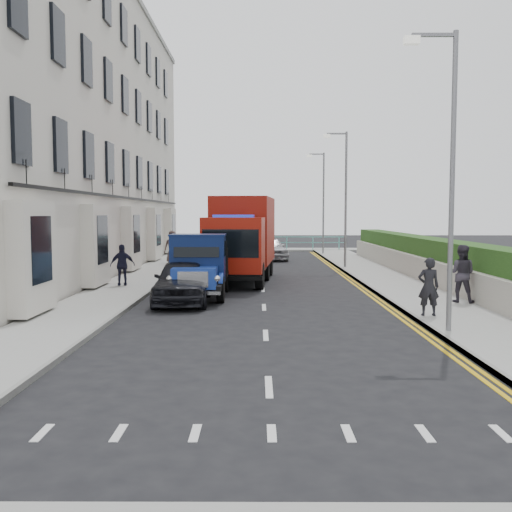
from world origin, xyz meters
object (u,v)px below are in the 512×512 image
Objects in this scene: bedford_lorry at (199,270)px; pedestrian_east_near at (429,287)px; lamp_near at (447,164)px; lamp_mid at (343,191)px; parked_car_front at (183,281)px; red_lorry at (242,236)px; lamp_far at (322,197)px.

bedford_lorry is 7.54m from pedestrian_east_near.
lamp_near is 1.53× the size of bedford_lorry.
parked_car_front is at bearing -121.48° from lamp_mid.
parked_car_front is at bearing -101.11° from red_lorry.
lamp_near is at bearing -59.98° from red_lorry.
lamp_mid is at bearing 56.57° from parked_car_front.
lamp_mid is 1.00× the size of red_lorry.
lamp_near is 1.00× the size of red_lorry.
red_lorry is 6.32m from parked_car_front.
lamp_mid is 12.50m from bedford_lorry.
lamp_mid is 1.53× the size of bedford_lorry.
pedestrian_east_near is (7.00, -2.97, 0.19)m from parked_car_front.
parked_car_front is at bearing -21.02° from pedestrian_east_near.
lamp_far is (0.00, 10.00, 0.00)m from lamp_mid.
lamp_far is 1.67× the size of parked_car_front.
lamp_mid reaches higher than pedestrian_east_near.
lamp_far is 22.37m from parked_car_front.
parked_car_front is at bearing -120.97° from bedford_lorry.
pedestrian_east_near is (0.22, 1.96, -3.09)m from lamp_near.
lamp_mid is 7.47m from red_lorry.
lamp_far is at bearing 70.22° from parked_car_front.
lamp_near is 9.00m from parked_car_front.
bedford_lorry is (-6.34, -20.34, -3.01)m from lamp_far.
lamp_mid is at bearing 90.00° from lamp_near.
red_lorry reaches higher than parked_car_front.
lamp_far reaches higher than bedford_lorry.
red_lorry is at bearing -134.55° from lamp_mid.
lamp_mid is 4.46× the size of pedestrian_east_near.
bedford_lorry is at bearing -107.33° from lamp_far.
pedestrian_east_near reaches higher than parked_car_front.
lamp_near is 4.46× the size of pedestrian_east_near.
pedestrian_east_near is at bearing -89.47° from lamp_far.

